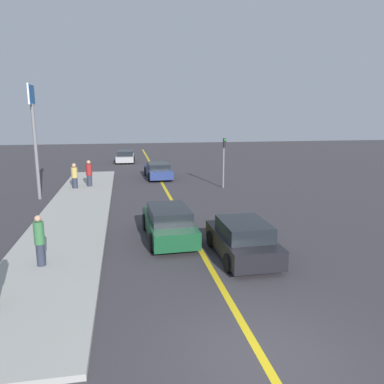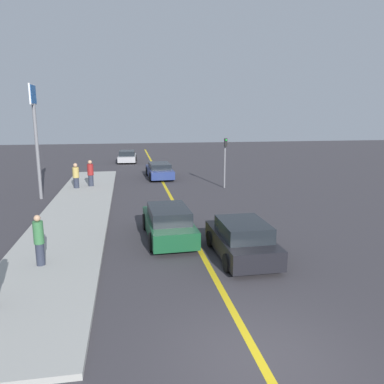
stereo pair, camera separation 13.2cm
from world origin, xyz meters
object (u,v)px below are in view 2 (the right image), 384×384
Objects in this scene: car_near_right_lane at (242,240)px; car_parked_left_lot at (127,157)px; roadside_sign at (35,120)px; pedestrian_far_standing at (76,176)px; pedestrian_by_sign at (91,173)px; pedestrian_mid_group at (39,240)px; car_far_distant at (159,170)px; traffic_light at (225,157)px; car_ahead_center at (168,223)px.

car_parked_left_lot is at bearing 97.51° from car_near_right_lane.
pedestrian_far_standing is at bearing 52.96° from roadside_sign.
car_near_right_lane is 15.45m from pedestrian_by_sign.
roadside_sign reaches higher than car_near_right_lane.
car_near_right_lane is 2.31× the size of pedestrian_mid_group.
pedestrian_far_standing is (-5.94, -3.94, 0.37)m from car_far_distant.
car_near_right_lane is 15.37m from pedestrian_far_standing.
roadside_sign is at bearing -127.04° from pedestrian_far_standing.
traffic_light is (6.57, -15.43, 1.54)m from car_parked_left_lot.
car_near_right_lane is 0.84× the size of car_far_distant.
car_far_distant is 2.76× the size of pedestrian_mid_group.
pedestrian_by_sign is 9.30m from traffic_light.
car_far_distant is at bearing -73.79° from car_parked_left_lot.
car_ahead_center is at bearing -70.58° from pedestrian_by_sign.
pedestrian_by_sign is at bearing -148.14° from car_far_distant.
car_far_distant is at bearing 39.23° from roadside_sign.
traffic_light reaches higher than car_ahead_center.
roadside_sign is (-11.80, -1.37, 2.53)m from traffic_light.
car_ahead_center is 2.67× the size of pedestrian_far_standing.
car_ahead_center reaches higher than car_far_distant.
pedestrian_far_standing is at bearing -148.63° from car_far_distant.
roadside_sign reaches higher than car_parked_left_lot.
car_near_right_lane is 6.85m from pedestrian_mid_group.
car_ahead_center is 0.66× the size of roadside_sign.
car_parked_left_lot is at bearing 79.66° from pedestrian_by_sign.
roadside_sign reaches higher than car_ahead_center.
pedestrian_far_standing is 0.93× the size of pedestrian_by_sign.
car_near_right_lane is at bearing -102.04° from traffic_light.
pedestrian_mid_group reaches higher than car_parked_left_lot.
pedestrian_mid_group is at bearing -109.57° from car_far_distant.
traffic_light is at bearing 52.56° from pedestrian_mid_group.
pedestrian_by_sign is (-5.03, -3.40, 0.44)m from car_far_distant.
pedestrian_by_sign is (0.40, 13.96, 0.03)m from pedestrian_mid_group.
car_ahead_center reaches higher than car_parked_left_lot.
pedestrian_by_sign is 5.37m from roadside_sign.
car_near_right_lane is 28.20m from car_parked_left_lot.
roadside_sign is (-2.69, -2.91, 3.63)m from pedestrian_by_sign.
car_parked_left_lot reaches higher than car_far_distant.
pedestrian_mid_group is 11.86m from roadside_sign.
car_far_distant is at bearing 84.20° from car_ahead_center.
car_near_right_lane is 0.88× the size of car_ahead_center.
car_ahead_center is 15.02m from car_far_distant.
roadside_sign is at bearing -132.82° from pedestrian_by_sign.
pedestrian_far_standing is at bearing 118.09° from car_near_right_lane.
roadside_sign is at bearing 128.90° from car_near_right_lane.
roadside_sign is at bearing -173.38° from traffic_light.
car_near_right_lane is 14.95m from roadside_sign.
pedestrian_mid_group reaches higher than car_near_right_lane.
pedestrian_far_standing is at bearing -149.29° from pedestrian_by_sign.
traffic_light is (10.01, -1.00, 1.16)m from pedestrian_far_standing.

